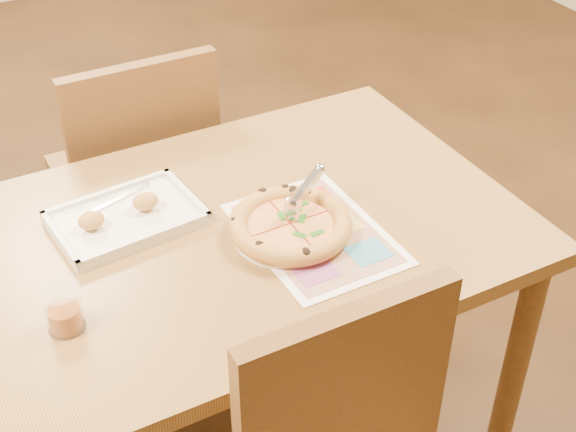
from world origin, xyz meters
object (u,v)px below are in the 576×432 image
plate (288,232)px  menu (315,233)px  dining_table (226,260)px  appetizer_tray (126,219)px  pizza_cutter (303,192)px  glass_tumbler (64,312)px  pizza (290,225)px  chair_far (139,159)px

plate → menu: size_ratio=0.62×
dining_table → appetizer_tray: (-0.18, 0.13, 0.10)m
plate → appetizer_tray: 0.36m
dining_table → menu: bearing=-32.5°
dining_table → pizza_cutter: size_ratio=10.08×
glass_tumbler → menu: size_ratio=0.23×
plate → pizza: pizza is taller
pizza_cutter → glass_tumbler: size_ratio=1.44×
pizza → menu: 0.06m
dining_table → pizza_cutter: (0.17, -0.05, 0.16)m
dining_table → pizza_cutter: 0.24m
appetizer_tray → menu: appetizer_tray is taller
chair_far → appetizer_tray: size_ratio=1.41×
chair_far → dining_table: bearing=90.0°
glass_tumbler → pizza: bearing=6.1°
pizza → pizza_cutter: bearing=33.6°
menu → pizza_cutter: bearing=89.9°
chair_far → pizza_cutter: 0.71m
dining_table → menu: menu is taller
plate → menu: bearing=-27.8°
pizza → glass_tumbler: 0.51m
plate → pizza_cutter: bearing=29.2°
plate → pizza_cutter: 0.09m
chair_far → glass_tumbler: chair_far is taller
menu → chair_far: bearing=103.3°
pizza → menu: pizza is taller
pizza_cutter → dining_table: bearing=137.0°
appetizer_tray → menu: (0.35, -0.23, -0.01)m
pizza_cutter → menu: (-0.00, -0.06, -0.08)m
pizza → glass_tumbler: size_ratio=3.00×
chair_far → appetizer_tray: bearing=69.1°
dining_table → pizza: pizza is taller
plate → glass_tumbler: bearing=-173.6°
chair_far → menu: 0.74m
pizza_cutter → menu: size_ratio=0.33×
chair_far → pizza_cutter: chair_far is taller
chair_far → pizza: (0.12, -0.68, 0.18)m
chair_far → pizza_cutter: bearing=104.4°
pizza_cutter → menu: bearing=-116.4°
dining_table → pizza: bearing=-34.2°
chair_far → pizza: 0.72m
dining_table → plate: plate is taller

